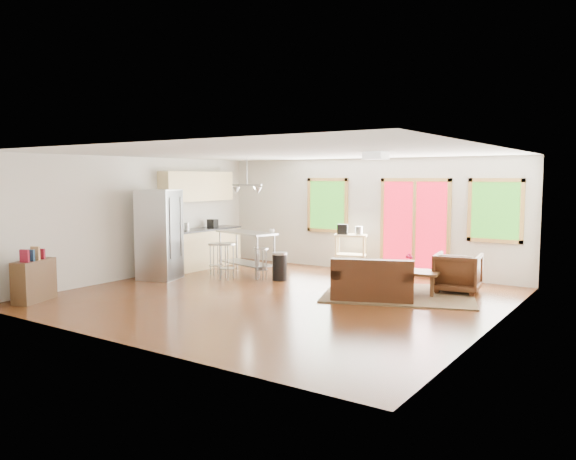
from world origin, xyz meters
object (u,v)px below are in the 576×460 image
Objects in this scene: refrigerator at (160,234)px; island at (246,245)px; rug at (399,294)px; coffee_table at (409,274)px; loveseat at (373,283)px; armchair at (458,271)px; ottoman at (392,273)px; kitchen_cart at (350,240)px.

island is (1.19, 1.45, -0.29)m from refrigerator.
coffee_table is at bearing 59.84° from rug.
loveseat is 1.36× the size of coffee_table.
armchair is 4.59m from island.
ottoman reaches higher than rug.
ottoman is (-0.58, 1.02, 0.20)m from rug.
loveseat is at bearing -108.22° from rug.
coffee_table is 1.88× the size of ottoman.
rug is 3.23× the size of armchair.
refrigerator is (-5.73, -2.10, 0.54)m from armchair.
island reaches higher than ottoman.
armchair is at bearing 3.22° from refrigerator.
island is 1.47× the size of kitchen_cart.
refrigerator reaches higher than loveseat.
kitchen_cart reaches higher than ottoman.
island is at bearing -140.53° from kitchen_cart.
refrigerator is (-4.66, -0.67, 0.66)m from loveseat.
island is at bearing 33.57° from refrigerator.
coffee_table is (0.34, 0.87, 0.08)m from loveseat.
loveseat is at bearing 45.52° from armchair.
coffee_table is 0.62× the size of refrigerator.
loveseat is 1.00× the size of island.
loveseat is 4.76m from refrigerator.
ottoman is at bearing -17.32° from armchair.
loveseat is at bearing -12.68° from island.
armchair is 6.12m from refrigerator.
kitchen_cart is at bearing 139.36° from rug.
rug is at bearing 34.65° from armchair.
island is at bearing 0.28° from armchair.
kitchen_cart is (-1.66, 2.27, 0.46)m from loveseat.
loveseat is 1.46× the size of kitchen_cart.
ottoman is at bearing 16.01° from island.
ottoman is at bearing 131.18° from coffee_table.
armchair is at bearing -9.39° from ottoman.
loveseat is 1.71m from ottoman.
ottoman is 0.57× the size of kitchen_cart.
kitchen_cart reaches higher than island.
armchair is at bearing -17.00° from kitchen_cart.
rug is 4.24× the size of ottoman.
ottoman is at bearing 119.84° from rug.
armchair reaches higher than ottoman.
coffee_table is at bearing 1.28° from island.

